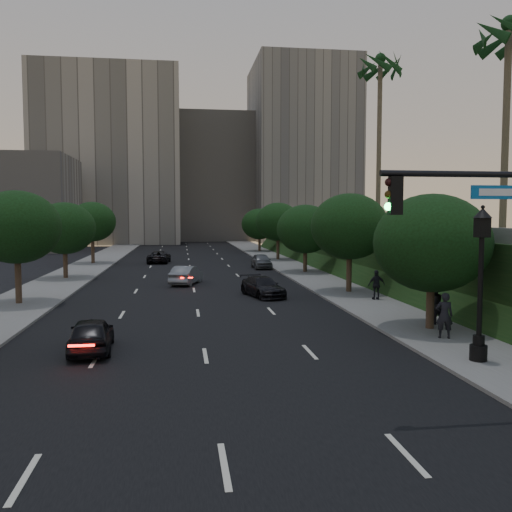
{
  "coord_description": "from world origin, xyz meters",
  "views": [
    {
      "loc": [
        -0.85,
        -14.96,
        5.26
      ],
      "look_at": [
        2.18,
        6.95,
        3.6
      ],
      "focal_mm": 38.0,
      "sensor_mm": 36.0,
      "label": 1
    }
  ],
  "objects": [
    {
      "name": "office_block_right",
      "position": [
        24.0,
        96.0,
        18.0
      ],
      "size": [
        20.0,
        22.0,
        36.0
      ],
      "primitive_type": "cube",
      "color": "gray",
      "rests_on": "ground"
    },
    {
      "name": "sedan_near_right",
      "position": [
        4.35,
        19.42,
        0.64
      ],
      "size": [
        2.87,
        4.74,
        1.29
      ],
      "primitive_type": "imported",
      "rotation": [
        0.0,
        0.0,
        0.26
      ],
      "color": "black",
      "rests_on": "ground"
    },
    {
      "name": "parapet_wall",
      "position": [
        13.5,
        28.0,
        4.35
      ],
      "size": [
        0.35,
        90.0,
        0.7
      ],
      "primitive_type": "cube",
      "color": "slate",
      "rests_on": "embankment"
    },
    {
      "name": "tree_right_d",
      "position": [
        10.3,
        47.0,
        4.52
      ],
      "size": [
        5.2,
        5.2,
        6.74
      ],
      "color": "#38281C",
      "rests_on": "ground"
    },
    {
      "name": "sedan_mid_left",
      "position": [
        -0.49,
        26.44,
        0.72
      ],
      "size": [
        2.74,
        4.6,
        1.43
      ],
      "primitive_type": "imported",
      "rotation": [
        0.0,
        0.0,
        2.84
      ],
      "color": "slate",
      "rests_on": "ground"
    },
    {
      "name": "tree_right_a",
      "position": [
        10.3,
        8.0,
        4.02
      ],
      "size": [
        5.2,
        5.2,
        6.24
      ],
      "color": "#38281C",
      "rests_on": "ground"
    },
    {
      "name": "ground",
      "position": [
        0.0,
        0.0,
        0.0
      ],
      "size": [
        160.0,
        160.0,
        0.0
      ],
      "primitive_type": "plane",
      "color": "black",
      "rests_on": "ground"
    },
    {
      "name": "tree_left_d",
      "position": [
        -10.3,
        45.0,
        4.58
      ],
      "size": [
        5.0,
        5.0,
        6.71
      ],
      "color": "#38281C",
      "rests_on": "ground"
    },
    {
      "name": "sedan_far_left",
      "position": [
        -3.3,
        45.57,
        0.67
      ],
      "size": [
        2.61,
        4.96,
        1.33
      ],
      "primitive_type": "imported",
      "rotation": [
        0.0,
        0.0,
        3.06
      ],
      "color": "black",
      "rests_on": "ground"
    },
    {
      "name": "tree_left_b",
      "position": [
        -10.3,
        18.0,
        4.58
      ],
      "size": [
        5.0,
        5.0,
        6.71
      ],
      "color": "#38281C",
      "rests_on": "ground"
    },
    {
      "name": "palm_far",
      "position": [
        16.0,
        30.0,
        17.64
      ],
      "size": [
        3.2,
        3.2,
        15.5
      ],
      "color": "#4C4233",
      "rests_on": "embankment"
    },
    {
      "name": "tree_right_e",
      "position": [
        10.3,
        62.0,
        4.02
      ],
      "size": [
        5.2,
        5.2,
        6.24
      ],
      "color": "#38281C",
      "rests_on": "ground"
    },
    {
      "name": "street_lamp",
      "position": [
        9.5,
        2.56,
        2.63
      ],
      "size": [
        0.64,
        0.64,
        5.62
      ],
      "color": "black",
      "rests_on": "ground"
    },
    {
      "name": "sidewalk_left",
      "position": [
        -10.25,
        30.0,
        0.07
      ],
      "size": [
        4.5,
        140.0,
        0.15
      ],
      "primitive_type": "cube",
      "color": "slate",
      "rests_on": "ground"
    },
    {
      "name": "tree_right_c",
      "position": [
        10.3,
        33.0,
        4.02
      ],
      "size": [
        5.2,
        5.2,
        6.24
      ],
      "color": "#38281C",
      "rests_on": "ground"
    },
    {
      "name": "sidewalk_right",
      "position": [
        10.25,
        30.0,
        0.07
      ],
      "size": [
        4.5,
        140.0,
        0.15
      ],
      "primitive_type": "cube",
      "color": "slate",
      "rests_on": "ground"
    },
    {
      "name": "palm_mid",
      "position": [
        17.5,
        14.0,
        15.32
      ],
      "size": [
        3.2,
        3.2,
        13.0
      ],
      "color": "#4C4233",
      "rests_on": "embankment"
    },
    {
      "name": "office_block_filler",
      "position": [
        -26.0,
        70.0,
        7.0
      ],
      "size": [
        18.0,
        16.0,
        14.0
      ],
      "primitive_type": "cube",
      "color": "#A09C93",
      "rests_on": "ground"
    },
    {
      "name": "office_block_left",
      "position": [
        -14.0,
        92.0,
        16.0
      ],
      "size": [
        26.0,
        20.0,
        32.0
      ],
      "primitive_type": "cube",
      "color": "gray",
      "rests_on": "ground"
    },
    {
      "name": "office_block_mid",
      "position": [
        6.0,
        102.0,
        13.0
      ],
      "size": [
        22.0,
        18.0,
        26.0
      ],
      "primitive_type": "cube",
      "color": "#A09C93",
      "rests_on": "ground"
    },
    {
      "name": "sedan_near_left",
      "position": [
        -4.33,
        6.29,
        0.68
      ],
      "size": [
        1.87,
        4.07,
        1.35
      ],
      "primitive_type": "imported",
      "rotation": [
        0.0,
        0.0,
        3.21
      ],
      "color": "black",
      "rests_on": "ground"
    },
    {
      "name": "pedestrian_b",
      "position": [
        10.95,
        8.91,
        1.09
      ],
      "size": [
        1.07,
        0.92,
        1.88
      ],
      "primitive_type": "imported",
      "rotation": [
        0.0,
        0.0,
        3.4
      ],
      "color": "black",
      "rests_on": "sidewalk_right"
    },
    {
      "name": "tree_right_b",
      "position": [
        10.3,
        20.0,
        4.52
      ],
      "size": [
        5.2,
        5.2,
        6.74
      ],
      "color": "#38281C",
      "rests_on": "ground"
    },
    {
      "name": "pedestrian_a",
      "position": [
        9.98,
        6.03,
        1.11
      ],
      "size": [
        0.8,
        0.64,
        1.91
      ],
      "primitive_type": "imported",
      "rotation": [
        0.0,
        0.0,
        2.85
      ],
      "color": "black",
      "rests_on": "sidewalk_right"
    },
    {
      "name": "road_surface",
      "position": [
        0.0,
        30.0,
        0.01
      ],
      "size": [
        16.0,
        140.0,
        0.02
      ],
      "primitive_type": "cube",
      "color": "black",
      "rests_on": "ground"
    },
    {
      "name": "embankment",
      "position": [
        22.0,
        28.0,
        2.0
      ],
      "size": [
        18.0,
        90.0,
        4.0
      ],
      "primitive_type": "cube",
      "color": "black",
      "rests_on": "ground"
    },
    {
      "name": "sedan_far_right",
      "position": [
        7.0,
        37.93,
        0.73
      ],
      "size": [
        1.78,
        4.33,
        1.47
      ],
      "primitive_type": "imported",
      "rotation": [
        0.0,
        0.0,
        0.01
      ],
      "color": "#505457",
      "rests_on": "ground"
    },
    {
      "name": "pedestrian_c",
      "position": [
        10.9,
        16.41,
        1.05
      ],
      "size": [
        1.07,
        0.49,
        1.8
      ],
      "primitive_type": "imported",
      "rotation": [
        0.0,
        0.0,
        3.19
      ],
      "color": "black",
      "rests_on": "sidewalk_right"
    },
    {
      "name": "tree_left_c",
      "position": [
        -10.3,
        31.0,
        4.21
      ],
      "size": [
        5.0,
        5.0,
        6.34
      ],
      "color": "#38281C",
      "rests_on": "ground"
    }
  ]
}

